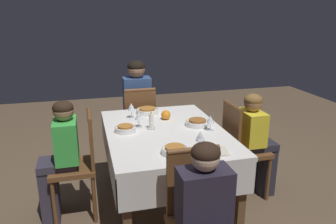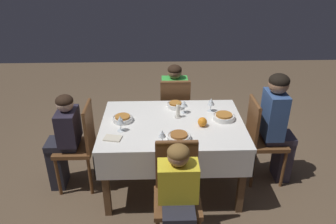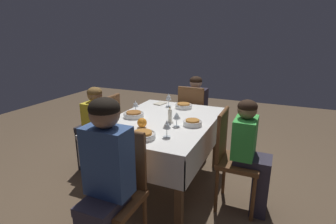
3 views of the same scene
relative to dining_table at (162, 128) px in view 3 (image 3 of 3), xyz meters
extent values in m
plane|color=brown|center=(0.00, 0.00, -0.64)|extent=(8.00, 8.00, 0.00)
cube|color=white|center=(0.00, 0.00, 0.07)|extent=(1.35, 0.98, 0.04)
cube|color=white|center=(0.00, 0.49, -0.07)|extent=(1.35, 0.01, 0.24)
cube|color=white|center=(0.00, -0.49, -0.07)|extent=(1.35, 0.01, 0.24)
cube|color=white|center=(0.67, 0.00, -0.07)|extent=(0.01, 0.98, 0.24)
cube|color=white|center=(-0.67, 0.00, -0.07)|extent=(0.01, 0.98, 0.24)
cube|color=brown|center=(0.61, 0.42, -0.29)|extent=(0.06, 0.06, 0.69)
cube|color=brown|center=(-0.61, 0.42, -0.29)|extent=(0.06, 0.06, 0.69)
cube|color=brown|center=(0.61, -0.42, -0.29)|extent=(0.06, 0.06, 0.69)
cube|color=brown|center=(-0.61, -0.42, -0.29)|extent=(0.06, 0.06, 0.69)
cube|color=brown|center=(-0.97, -0.07, -0.19)|extent=(0.36, 0.36, 0.04)
cube|color=brown|center=(-0.80, -0.07, 0.04)|extent=(0.03, 0.33, 0.43)
cylinder|color=brown|center=(-0.80, -0.07, 0.26)|extent=(0.04, 0.33, 0.04)
cylinder|color=brown|center=(-0.81, 0.08, -0.42)|extent=(0.03, 0.03, 0.43)
cylinder|color=brown|center=(-0.81, -0.23, -0.42)|extent=(0.03, 0.03, 0.43)
cube|color=brown|center=(-0.06, -0.78, -0.19)|extent=(0.36, 0.36, 0.04)
cube|color=brown|center=(-0.06, -0.61, 0.04)|extent=(0.33, 0.03, 0.43)
cylinder|color=brown|center=(-0.06, -0.61, 0.26)|extent=(0.33, 0.04, 0.04)
cylinder|color=brown|center=(-0.22, -0.93, -0.42)|extent=(0.03, 0.03, 0.43)
cylinder|color=brown|center=(0.09, -0.93, -0.42)|extent=(0.03, 0.03, 0.43)
cylinder|color=brown|center=(-0.22, -0.62, -0.42)|extent=(0.03, 0.03, 0.43)
cylinder|color=brown|center=(0.09, -0.62, -0.42)|extent=(0.03, 0.03, 0.43)
cube|color=brown|center=(0.97, -0.02, -0.19)|extent=(0.36, 0.36, 0.04)
cube|color=brown|center=(0.80, -0.02, 0.04)|extent=(0.03, 0.33, 0.43)
cylinder|color=brown|center=(0.80, -0.02, 0.26)|extent=(0.04, 0.33, 0.04)
cylinder|color=brown|center=(1.12, -0.18, -0.42)|extent=(0.03, 0.03, 0.43)
cylinder|color=brown|center=(1.12, 0.13, -0.42)|extent=(0.03, 0.03, 0.43)
cylinder|color=brown|center=(0.81, -0.18, -0.42)|extent=(0.03, 0.03, 0.43)
cylinder|color=brown|center=(0.81, 0.13, -0.42)|extent=(0.03, 0.03, 0.43)
cube|color=brown|center=(-0.01, 0.78, -0.19)|extent=(0.36, 0.36, 0.04)
cube|color=brown|center=(-0.01, 0.61, 0.04)|extent=(0.33, 0.03, 0.43)
cylinder|color=brown|center=(-0.01, 0.61, 0.26)|extent=(0.33, 0.04, 0.04)
cylinder|color=brown|center=(0.15, 0.93, -0.42)|extent=(0.03, 0.03, 0.43)
cylinder|color=brown|center=(-0.16, 0.93, -0.42)|extent=(0.03, 0.03, 0.43)
cylinder|color=brown|center=(0.15, 0.62, -0.42)|extent=(0.03, 0.03, 0.43)
cylinder|color=brown|center=(-0.16, 0.62, -0.42)|extent=(0.03, 0.03, 0.43)
cube|color=#383342|center=(-1.08, -0.07, -0.14)|extent=(0.31, 0.24, 0.06)
cube|color=#38568E|center=(-0.99, -0.07, 0.12)|extent=(0.18, 0.30, 0.46)
sphere|color=#9E7051|center=(-0.99, -0.07, 0.44)|extent=(0.19, 0.19, 0.19)
ellipsoid|color=black|center=(-0.99, -0.07, 0.48)|extent=(0.19, 0.19, 0.13)
cube|color=#383342|center=(-0.06, -0.98, -0.40)|extent=(0.22, 0.14, 0.47)
cube|color=#383342|center=(-0.06, -0.89, -0.14)|extent=(0.24, 0.31, 0.06)
cube|color=green|center=(-0.06, -0.81, 0.06)|extent=(0.30, 0.18, 0.34)
sphere|color=#9E7051|center=(-0.06, -0.81, 0.30)|extent=(0.16, 0.16, 0.16)
ellipsoid|color=black|center=(-0.06, -0.81, 0.33)|extent=(0.16, 0.16, 0.11)
cube|color=#282833|center=(1.16, -0.02, -0.40)|extent=(0.14, 0.22, 0.47)
cube|color=#282833|center=(1.08, -0.02, -0.14)|extent=(0.31, 0.24, 0.06)
cube|color=#282333|center=(0.99, -0.02, 0.06)|extent=(0.18, 0.30, 0.33)
sphere|color=beige|center=(0.99, -0.02, 0.30)|extent=(0.16, 0.16, 0.16)
ellipsoid|color=black|center=(0.99, -0.02, 0.32)|extent=(0.16, 0.16, 0.11)
cube|color=#282833|center=(-0.01, 0.98, -0.40)|extent=(0.23, 0.14, 0.47)
cube|color=#282833|center=(-0.01, 0.89, -0.14)|extent=(0.24, 0.31, 0.06)
cube|color=yellow|center=(-0.01, 0.81, 0.04)|extent=(0.30, 0.18, 0.30)
sphere|color=#9E7051|center=(-0.01, 0.81, 0.27)|extent=(0.16, 0.16, 0.16)
ellipsoid|color=brown|center=(-0.01, 0.81, 0.30)|extent=(0.16, 0.16, 0.11)
cylinder|color=white|center=(-0.50, -0.05, 0.11)|extent=(0.22, 0.22, 0.04)
torus|color=white|center=(-0.50, -0.05, 0.13)|extent=(0.21, 0.21, 0.01)
cylinder|color=#B2702D|center=(-0.50, -0.05, 0.14)|extent=(0.15, 0.15, 0.02)
cylinder|color=white|center=(-0.40, -0.22, 0.09)|extent=(0.07, 0.07, 0.00)
cylinder|color=white|center=(-0.40, -0.22, 0.13)|extent=(0.01, 0.01, 0.07)
cone|color=white|center=(-0.40, -0.22, 0.20)|extent=(0.07, 0.07, 0.07)
cylinder|color=white|center=(-0.40, -0.22, 0.19)|extent=(0.04, 0.04, 0.03)
cylinder|color=white|center=(-0.05, -0.33, 0.11)|extent=(0.17, 0.17, 0.04)
torus|color=white|center=(-0.05, -0.33, 0.13)|extent=(0.17, 0.17, 0.01)
cylinder|color=#B2702D|center=(-0.05, -0.33, 0.14)|extent=(0.13, 0.13, 0.02)
cylinder|color=white|center=(-0.12, -0.20, 0.09)|extent=(0.06, 0.06, 0.00)
cylinder|color=white|center=(-0.12, -0.20, 0.13)|extent=(0.01, 0.01, 0.07)
cone|color=white|center=(-0.12, -0.20, 0.20)|extent=(0.07, 0.07, 0.06)
cylinder|color=white|center=(-0.12, -0.20, 0.18)|extent=(0.04, 0.04, 0.03)
cylinder|color=white|center=(0.48, -0.05, 0.11)|extent=(0.19, 0.19, 0.04)
torus|color=white|center=(0.48, -0.05, 0.13)|extent=(0.19, 0.19, 0.01)
cylinder|color=#B2702D|center=(0.48, -0.05, 0.14)|extent=(0.14, 0.14, 0.02)
cylinder|color=white|center=(0.47, 0.14, 0.09)|extent=(0.07, 0.07, 0.00)
cylinder|color=white|center=(0.47, 0.14, 0.13)|extent=(0.01, 0.01, 0.07)
cone|color=white|center=(0.47, 0.14, 0.21)|extent=(0.07, 0.07, 0.07)
cylinder|color=white|center=(0.47, 0.14, 0.19)|extent=(0.04, 0.04, 0.03)
cylinder|color=white|center=(-0.04, 0.30, 0.11)|extent=(0.21, 0.21, 0.04)
torus|color=white|center=(-0.04, 0.30, 0.13)|extent=(0.20, 0.20, 0.01)
cylinder|color=#995B28|center=(-0.04, 0.30, 0.14)|extent=(0.15, 0.15, 0.02)
cylinder|color=white|center=(0.10, 0.36, 0.09)|extent=(0.07, 0.07, 0.00)
cylinder|color=white|center=(0.10, 0.36, 0.13)|extent=(0.01, 0.01, 0.06)
cone|color=white|center=(0.10, 0.36, 0.19)|extent=(0.06, 0.06, 0.06)
cylinder|color=white|center=(0.10, 0.36, 0.18)|extent=(0.04, 0.04, 0.03)
cylinder|color=beige|center=(-0.06, -0.11, 0.10)|extent=(0.07, 0.07, 0.01)
cylinder|color=white|center=(-0.06, -0.11, 0.16)|extent=(0.04, 0.04, 0.12)
ellipsoid|color=#F9C64C|center=(-0.06, -0.11, 0.24)|extent=(0.01, 0.01, 0.03)
sphere|color=orange|center=(-0.27, 0.08, 0.13)|extent=(0.09, 0.09, 0.09)
cube|color=beige|center=(0.53, 0.27, 0.10)|extent=(0.17, 0.13, 0.01)
camera|label=1|loc=(2.51, -0.63, 1.06)|focal=35.00mm
camera|label=2|loc=(0.13, 2.72, 1.60)|focal=35.00mm
camera|label=3|loc=(-2.23, -1.04, 0.91)|focal=28.00mm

